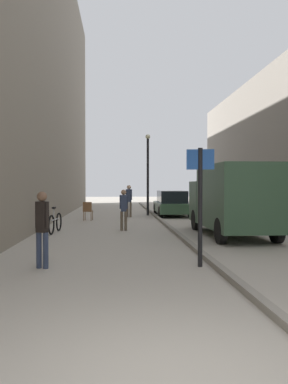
# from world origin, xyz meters

# --- Properties ---
(ground_plane) EXTENTS (80.00, 80.00, 0.00)m
(ground_plane) POSITION_xyz_m (0.00, 12.00, 0.00)
(ground_plane) COLOR #A8A093
(building_facade_left) EXTENTS (2.54, 40.00, 15.88)m
(building_facade_left) POSITION_xyz_m (-4.87, 12.00, 7.94)
(building_facade_left) COLOR gray
(building_facade_left) RESTS_ON ground_plane
(kerb_strip) EXTENTS (0.16, 40.00, 0.12)m
(kerb_strip) POSITION_xyz_m (1.58, 12.00, 0.06)
(kerb_strip) COLOR gray
(kerb_strip) RESTS_ON ground_plane
(pedestrian_main_foreground) EXTENTS (0.32, 0.21, 1.61)m
(pedestrian_main_foreground) POSITION_xyz_m (-0.31, 11.25, 0.93)
(pedestrian_main_foreground) COLOR brown
(pedestrian_main_foreground) RESTS_ON ground_plane
(pedestrian_mid_block) EXTENTS (0.35, 0.25, 1.78)m
(pedestrian_mid_block) POSITION_xyz_m (0.08, 17.23, 1.03)
(pedestrian_mid_block) COLOR brown
(pedestrian_mid_block) RESTS_ON ground_plane
(pedestrian_far_crossing) EXTENTS (0.31, 0.25, 1.65)m
(pedestrian_far_crossing) POSITION_xyz_m (-2.16, 4.94, 0.95)
(pedestrian_far_crossing) COLOR #2D3851
(pedestrian_far_crossing) RESTS_ON ground_plane
(delivery_van) EXTENTS (2.00, 5.03, 2.46)m
(delivery_van) POSITION_xyz_m (3.45, 9.50, 1.32)
(delivery_van) COLOR #335138
(delivery_van) RESTS_ON ground_plane
(parked_car) EXTENTS (1.88, 4.22, 1.45)m
(parked_car) POSITION_xyz_m (2.62, 18.09, 0.71)
(parked_car) COLOR #335138
(parked_car) RESTS_ON ground_plane
(street_sign_post) EXTENTS (0.59, 0.15, 2.60)m
(street_sign_post) POSITION_xyz_m (1.26, 4.84, 1.55)
(street_sign_post) COLOR black
(street_sign_post) RESTS_ON ground_plane
(lamp_post) EXTENTS (0.28, 0.28, 4.76)m
(lamp_post) POSITION_xyz_m (1.23, 18.28, 2.72)
(lamp_post) COLOR black
(lamp_post) RESTS_ON ground_plane
(bicycle_leaning) EXTENTS (0.23, 1.77, 0.98)m
(bicycle_leaning) POSITION_xyz_m (-2.87, 10.75, 0.38)
(bicycle_leaning) COLOR black
(bicycle_leaning) RESTS_ON ground_plane
(cafe_chair_near_window) EXTENTS (0.49, 0.49, 0.94)m
(cafe_chair_near_window) POSITION_xyz_m (-2.04, 15.38, 0.55)
(cafe_chair_near_window) COLOR brown
(cafe_chair_near_window) RESTS_ON ground_plane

